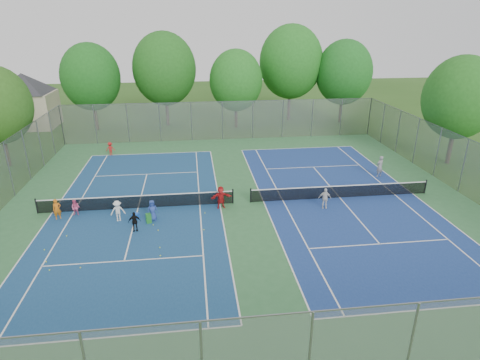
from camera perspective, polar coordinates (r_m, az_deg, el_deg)
name	(u,v)px	position (r m, az deg, el deg)	size (l,w,h in m)	color
ground	(242,203)	(27.64, 0.25, -3.27)	(120.00, 120.00, 0.00)	#2B5219
court_pad	(242,203)	(27.64, 0.25, -3.26)	(32.00, 32.00, 0.01)	#316839
court_left	(138,208)	(27.71, -14.29, -3.88)	(10.97, 23.77, 0.01)	navy
court_right	(340,198)	(29.28, 13.99, -2.43)	(10.97, 23.77, 0.01)	navy
net_left	(137,202)	(27.53, -14.38, -3.06)	(12.87, 0.10, 0.91)	black
net_right	(340,192)	(29.10, 14.06, -1.65)	(12.87, 0.10, 0.91)	black
fence_north	(222,121)	(42.10, -2.52, 8.42)	(32.00, 0.10, 4.00)	gray
fence_east	(463,166)	(32.85, 29.17, 1.76)	(32.00, 0.10, 4.00)	gray
house	(24,91)	(52.87, -28.36, 11.08)	(11.03, 11.03, 7.30)	#B7A88C
tree_nw	(91,77)	(48.43, -20.47, 13.56)	(6.40, 6.40, 9.58)	#443326
tree_nl	(164,69)	(48.20, -10.71, 15.26)	(7.20, 7.20, 10.69)	#443326
tree_nc	(236,80)	(46.56, -0.58, 13.97)	(6.00, 6.00, 8.85)	#443326
tree_nr	(291,62)	(50.56, 7.25, 16.31)	(7.60, 7.60, 11.42)	#443326
tree_ne	(344,72)	(50.57, 14.58, 14.58)	(6.60, 6.60, 9.77)	#443326
tree_side_e	(460,98)	(38.46, 28.83, 10.22)	(6.00, 6.00, 9.20)	#443326
ball_crate	(136,216)	(26.38, -14.63, -4.93)	(0.37, 0.37, 0.32)	blue
ball_hopper	(149,218)	(25.51, -12.87, -5.34)	(0.31, 0.31, 0.61)	#248529
student_a	(57,209)	(27.68, -24.58, -3.80)	(0.49, 0.32, 1.35)	orange
student_b	(76,208)	(27.74, -22.34, -3.66)	(0.53, 0.42, 1.10)	#E2588A
student_c	(118,211)	(26.09, -16.99, -4.22)	(0.88, 0.51, 1.36)	silver
student_d	(134,222)	(24.63, -14.79, -5.74)	(0.73, 0.30, 1.24)	black
student_e	(152,210)	(25.62, -12.36, -4.25)	(0.66, 0.43, 1.35)	#284192
student_f	(221,197)	(26.64, -2.74, -2.47)	(1.42, 0.45, 1.53)	red
child_far_baseline	(110,149)	(39.13, -17.94, 4.25)	(0.81, 0.47, 1.26)	#B41B19
instructor	(380,166)	(33.84, 19.26, 1.85)	(0.64, 0.42, 1.74)	gray
teen_court_b	(325,198)	(27.21, 11.97, -2.55)	(0.83, 0.35, 1.42)	silver
tennis_ball_0	(205,213)	(26.23, -5.01, -4.72)	(0.07, 0.07, 0.07)	#B2C62E
tennis_ball_1	(80,268)	(22.27, -21.75, -11.55)	(0.07, 0.07, 0.07)	yellow
tennis_ball_2	(50,270)	(22.69, -25.45, -11.53)	(0.07, 0.07, 0.07)	#C7EF37
tennis_ball_3	(204,230)	(24.23, -5.16, -7.09)	(0.07, 0.07, 0.07)	#ABC52D
tennis_ball_4	(44,250)	(24.63, -26.05, -8.94)	(0.07, 0.07, 0.07)	#B8D832
tennis_ball_5	(153,225)	(25.24, -12.24, -6.29)	(0.07, 0.07, 0.07)	#A6C32D
tennis_ball_6	(160,248)	(22.81, -11.34, -9.44)	(0.07, 0.07, 0.07)	#CBF138
tennis_ball_7	(160,256)	(22.10, -11.27, -10.55)	(0.07, 0.07, 0.07)	#CEDC33
tennis_ball_8	(67,236)	(25.56, -23.42, -7.34)	(0.07, 0.07, 0.07)	#D0E134
tennis_ball_9	(158,230)	(24.57, -11.57, -7.05)	(0.07, 0.07, 0.07)	yellow
tennis_ball_10	(46,262)	(23.47, -25.85, -10.45)	(0.07, 0.07, 0.07)	#BECE2F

